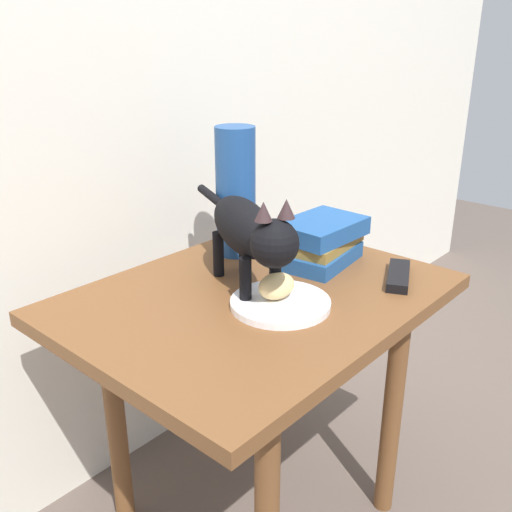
{
  "coord_description": "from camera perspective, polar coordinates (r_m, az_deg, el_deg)",
  "views": [
    {
      "loc": [
        -0.8,
        -0.71,
        1.09
      ],
      "look_at": [
        0.0,
        0.0,
        0.67
      ],
      "focal_mm": 40.03,
      "sensor_mm": 36.0,
      "label": 1
    }
  ],
  "objects": [
    {
      "name": "bread_roll",
      "position": [
        1.11,
        2.06,
        -3.0
      ],
      "size": [
        0.08,
        0.07,
        0.05
      ],
      "primitive_type": "ellipsoid",
      "rotation": [
        0.0,
        0.0,
        3.08
      ],
      "color": "#E0BC7A",
      "rests_on": "plate"
    },
    {
      "name": "back_panel",
      "position": [
        1.38,
        -14.04,
        21.34
      ],
      "size": [
        4.0,
        0.04,
        2.2
      ],
      "primitive_type": "cube",
      "color": "silver",
      "rests_on": "ground"
    },
    {
      "name": "ground_plane",
      "position": [
        1.53,
        -0.0,
        -24.09
      ],
      "size": [
        6.0,
        6.0,
        0.0
      ],
      "primitive_type": "plane",
      "color": "brown"
    },
    {
      "name": "side_table",
      "position": [
        1.22,
        -0.0,
        -7.3
      ],
      "size": [
        0.76,
        0.59,
        0.59
      ],
      "color": "brown",
      "rests_on": "ground"
    },
    {
      "name": "plate",
      "position": [
        1.12,
        2.45,
        -4.74
      ],
      "size": [
        0.2,
        0.2,
        0.01
      ],
      "primitive_type": "cylinder",
      "color": "white",
      "rests_on": "side_table"
    },
    {
      "name": "book_stack",
      "position": [
        1.32,
        6.38,
        1.49
      ],
      "size": [
        0.22,
        0.17,
        0.1
      ],
      "color": "#1E4C8C",
      "rests_on": "side_table"
    },
    {
      "name": "tv_remote",
      "position": [
        1.27,
        14.04,
        -1.92
      ],
      "size": [
        0.15,
        0.11,
        0.02
      ],
      "primitive_type": "cube",
      "rotation": [
        0.0,
        0.0,
        0.45
      ],
      "color": "black",
      "rests_on": "side_table"
    },
    {
      "name": "green_vase",
      "position": [
        1.34,
        -2.04,
        6.41
      ],
      "size": [
        0.09,
        0.09,
        0.3
      ],
      "primitive_type": "cylinder",
      "color": "navy",
      "rests_on": "side_table"
    },
    {
      "name": "cat",
      "position": [
        1.13,
        -0.7,
        2.51
      ],
      "size": [
        0.24,
        0.44,
        0.23
      ],
      "color": "black",
      "rests_on": "side_table"
    }
  ]
}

